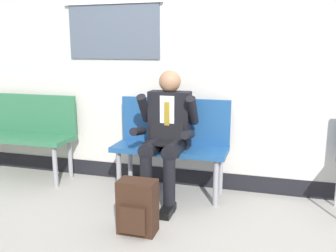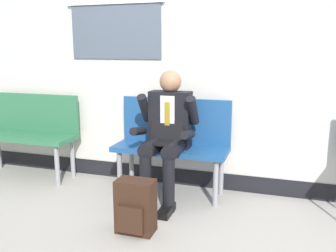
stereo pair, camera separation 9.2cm
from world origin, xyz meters
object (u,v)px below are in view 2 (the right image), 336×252
(bench_with_person, at_px, (173,139))
(person_seated, at_px, (166,133))
(bench_empty, at_px, (28,128))
(backpack, at_px, (135,207))

(bench_with_person, distance_m, person_seated, 0.23)
(person_seated, bearing_deg, bench_with_person, 90.00)
(bench_with_person, bearing_deg, bench_empty, -179.95)
(bench_with_person, distance_m, bench_empty, 1.75)
(bench_empty, bearing_deg, bench_with_person, 0.05)
(bench_empty, relative_size, person_seated, 0.97)
(bench_with_person, height_order, backpack, bench_with_person)
(bench_with_person, distance_m, backpack, 0.98)
(bench_with_person, xyz_separation_m, person_seated, (0.00, -0.20, 0.11))
(bench_with_person, bearing_deg, backpack, -91.63)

